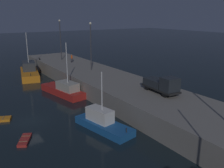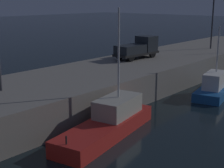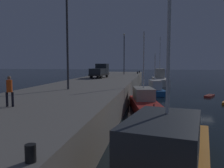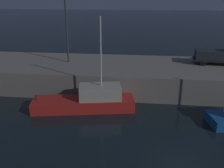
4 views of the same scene
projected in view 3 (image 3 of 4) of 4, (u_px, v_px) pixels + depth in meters
name	position (u px, v px, depth m)	size (l,w,h in m)	color
ground_plane	(204.00, 101.00, 30.91)	(320.00, 320.00, 0.00)	black
pier_quay	(98.00, 90.00, 33.19)	(70.12, 9.66, 2.62)	gray
fishing_trawler_red	(154.00, 89.00, 38.36)	(7.88, 3.91, 6.66)	#195193
fishing_boat_blue	(160.00, 80.00, 55.41)	(11.81, 3.92, 11.43)	silver
fishing_boat_white	(145.00, 103.00, 24.70)	(9.68, 4.16, 8.55)	red
fishing_boat_orange	(166.00, 161.00, 9.38)	(10.74, 5.42, 9.14)	orange
rowboat_white_mid	(209.00, 96.00, 35.23)	(2.82, 2.06, 0.31)	#B22823
lamp_post_east	(67.00, 36.00, 21.54)	(0.44, 0.44, 8.68)	#38383D
lamp_post_central	(124.00, 51.00, 51.11)	(0.44, 0.44, 9.04)	#38383D
utility_truck	(100.00, 71.00, 39.44)	(5.82, 2.37, 2.40)	black
dockworker	(9.00, 89.00, 13.07)	(0.36, 0.46, 1.75)	black
bollard_west	(31.00, 153.00, 5.76)	(0.28, 0.28, 0.45)	black
bollard_central	(138.00, 73.00, 54.17)	(0.28, 0.28, 0.55)	black
bollard_east	(139.00, 72.00, 59.47)	(0.28, 0.28, 0.52)	black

